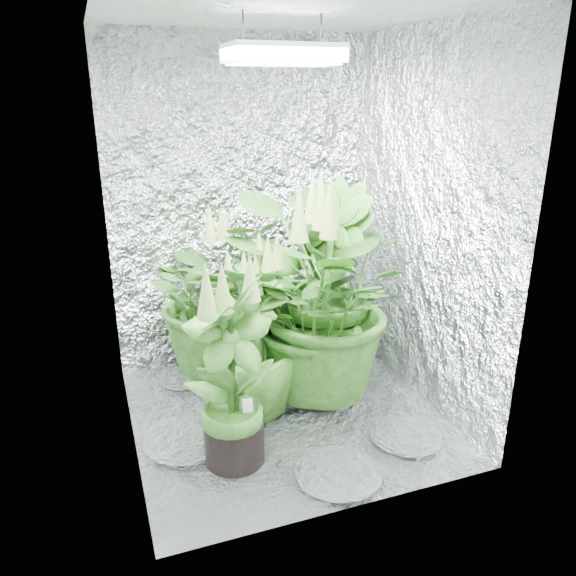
# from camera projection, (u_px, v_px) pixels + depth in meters

# --- Properties ---
(ground) EXTENTS (1.60, 1.60, 0.00)m
(ground) POSITION_uv_depth(u_px,v_px,m) (284.00, 412.00, 3.09)
(ground) COLOR silver
(ground) RESTS_ON ground
(walls) EXTENTS (1.62, 1.62, 2.00)m
(walls) POSITION_uv_depth(u_px,v_px,m) (284.00, 236.00, 2.76)
(walls) COLOR silver
(walls) RESTS_ON ground
(ceiling) EXTENTS (1.60, 1.60, 0.01)m
(ceiling) POSITION_uv_depth(u_px,v_px,m) (283.00, 11.00, 2.42)
(ceiling) COLOR silver
(ceiling) RESTS_ON walls
(grow_lamp) EXTENTS (0.50, 0.30, 0.22)m
(grow_lamp) POSITION_uv_depth(u_px,v_px,m) (283.00, 54.00, 2.48)
(grow_lamp) COLOR gray
(grow_lamp) RESTS_ON ceiling
(plant_a) EXTENTS (1.14, 1.14, 1.05)m
(plant_a) POSITION_uv_depth(u_px,v_px,m) (212.00, 294.00, 3.41)
(plant_a) COLOR black
(plant_a) RESTS_ON ground
(plant_b) EXTENTS (0.62, 0.62, 0.98)m
(plant_b) POSITION_uv_depth(u_px,v_px,m) (275.00, 320.00, 3.17)
(plant_b) COLOR black
(plant_b) RESTS_ON ground
(plant_c) EXTENTS (0.76, 0.76, 1.26)m
(plant_c) POSITION_uv_depth(u_px,v_px,m) (325.00, 286.00, 3.30)
(plant_c) COLOR black
(plant_c) RESTS_ON ground
(plant_d) EXTENTS (0.65, 0.65, 0.93)m
(plant_d) POSITION_uv_depth(u_px,v_px,m) (254.00, 341.00, 2.95)
(plant_d) COLOR black
(plant_d) RESTS_ON ground
(plant_e) EXTENTS (1.21, 1.21, 1.23)m
(plant_e) POSITION_uv_depth(u_px,v_px,m) (319.00, 304.00, 3.04)
(plant_e) COLOR black
(plant_e) RESTS_ON ground
(plant_f) EXTENTS (0.70, 0.70, 1.03)m
(plant_f) POSITION_uv_depth(u_px,v_px,m) (232.00, 373.00, 2.54)
(plant_f) COLOR black
(plant_f) RESTS_ON ground
(circulation_fan) EXTENTS (0.17, 0.26, 0.31)m
(circulation_fan) POSITION_uv_depth(u_px,v_px,m) (344.00, 335.00, 3.75)
(circulation_fan) COLOR black
(circulation_fan) RESTS_ON ground
(plant_label) EXTENTS (0.05, 0.02, 0.08)m
(plant_label) POSITION_uv_depth(u_px,v_px,m) (248.00, 406.00, 2.59)
(plant_label) COLOR white
(plant_label) RESTS_ON plant_f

